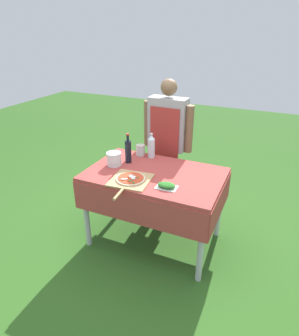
# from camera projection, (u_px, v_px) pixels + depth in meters

# --- Properties ---
(ground_plane) EXTENTS (12.00, 12.00, 0.00)m
(ground_plane) POSITION_uv_depth(u_px,v_px,m) (154.00, 239.00, 3.18)
(ground_plane) COLOR #2D5B1E
(prep_table) EXTENTS (1.30, 0.83, 0.79)m
(prep_table) POSITION_uv_depth(u_px,v_px,m) (155.00, 183.00, 2.88)
(prep_table) COLOR #A83D38
(prep_table) RESTS_ON ground
(person_cook) EXTENTS (0.58, 0.20, 1.55)m
(person_cook) POSITION_uv_depth(u_px,v_px,m) (167.00, 137.00, 3.37)
(person_cook) COLOR #70604C
(person_cook) RESTS_ON ground
(pizza_on_peel) EXTENTS (0.38, 0.55, 0.05)m
(pizza_on_peel) POSITION_uv_depth(u_px,v_px,m) (130.00, 180.00, 2.68)
(pizza_on_peel) COLOR tan
(pizza_on_peel) RESTS_ON prep_table
(oil_bottle) EXTENTS (0.06, 0.06, 0.31)m
(oil_bottle) POSITION_uv_depth(u_px,v_px,m) (128.00, 151.00, 3.00)
(oil_bottle) COLOR black
(oil_bottle) RESTS_ON prep_table
(water_bottle) EXTENTS (0.07, 0.07, 0.26)m
(water_bottle) POSITION_uv_depth(u_px,v_px,m) (151.00, 146.00, 3.12)
(water_bottle) COLOR silver
(water_bottle) RESTS_ON prep_table
(herb_container) EXTENTS (0.19, 0.13, 0.04)m
(herb_container) POSITION_uv_depth(u_px,v_px,m) (167.00, 186.00, 2.57)
(herb_container) COLOR silver
(herb_container) RESTS_ON prep_table
(mixing_tub) EXTENTS (0.15, 0.15, 0.13)m
(mixing_tub) POSITION_uv_depth(u_px,v_px,m) (114.00, 159.00, 2.97)
(mixing_tub) COLOR silver
(mixing_tub) RESTS_ON prep_table
(sauce_jar) EXTENTS (0.10, 0.10, 0.12)m
(sauce_jar) POSITION_uv_depth(u_px,v_px,m) (140.00, 151.00, 3.20)
(sauce_jar) COLOR silver
(sauce_jar) RESTS_ON prep_table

